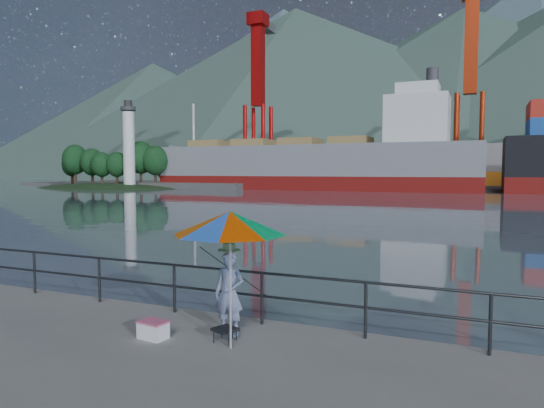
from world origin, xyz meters
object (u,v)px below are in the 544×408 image
(fisherman, at_px, (229,293))
(bulk_carrier, at_px, (321,163))
(beach_umbrella, at_px, (230,223))
(cooler_bag, at_px, (153,331))

(fisherman, height_order, bulk_carrier, bulk_carrier)
(fisherman, relative_size, bulk_carrier, 0.03)
(fisherman, distance_m, beach_umbrella, 1.50)
(fisherman, distance_m, bulk_carrier, 71.42)
(beach_umbrella, bearing_deg, fisherman, 119.88)
(cooler_bag, relative_size, bulk_carrier, 0.01)
(beach_umbrella, height_order, cooler_bag, beach_umbrella)
(cooler_bag, bearing_deg, beach_umbrella, 11.52)
(fisherman, bearing_deg, beach_umbrella, -62.75)
(bulk_carrier, bearing_deg, beach_umbrella, -73.87)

